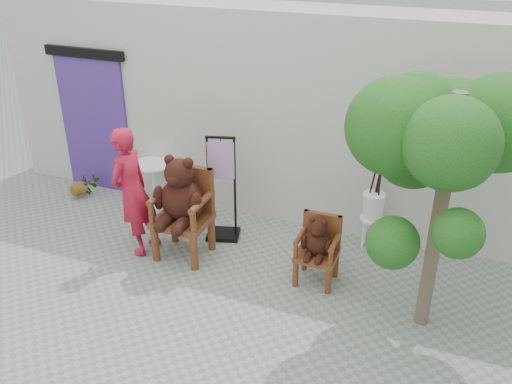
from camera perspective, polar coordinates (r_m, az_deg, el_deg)
ground_plane at (r=6.26m, az=-6.84°, el=-13.70°), size 60.00×60.00×0.00m
back_wall at (r=8.03m, az=2.96°, el=8.30°), size 9.00×1.00×3.00m
doorway at (r=9.08m, az=-16.60°, el=7.19°), size 1.40×0.11×2.33m
chair_big at (r=7.02m, az=-7.82°, el=-0.86°), size 0.68×0.75×1.43m
chair_small at (r=6.63m, az=6.54°, el=-5.42°), size 0.49×0.48×0.89m
person at (r=7.25m, az=-12.83°, el=0.01°), size 0.46×0.66×1.72m
cafe_table at (r=8.54m, az=-10.69°, el=1.36°), size 0.60×0.60×0.70m
display_stand at (r=7.47m, az=-3.58°, el=-0.83°), size 0.53×0.46×1.51m
stool_bucket at (r=7.36m, az=12.27°, el=-1.38°), size 0.32×0.32×1.45m
tree at (r=5.66m, az=18.64°, el=5.53°), size 1.93×1.70×2.76m
potted_plant at (r=9.16m, az=-17.66°, el=0.69°), size 0.45×0.43×0.41m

